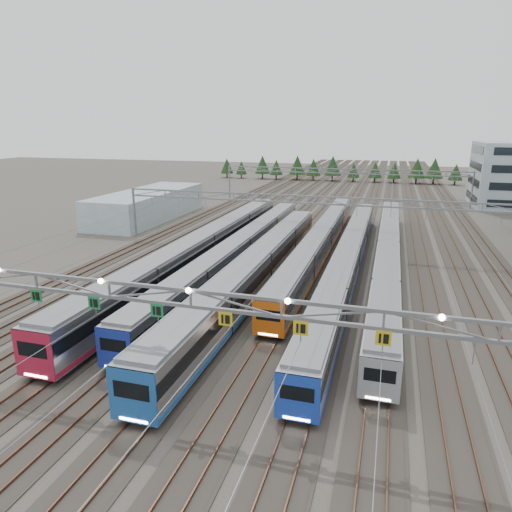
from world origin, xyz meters
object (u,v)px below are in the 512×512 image
(train_a, at_px, (203,249))
(gantry_far, at_px, (343,175))
(train_e, at_px, (348,258))
(gantry_mid, at_px, (308,206))
(train_f, at_px, (388,253))
(train_c, at_px, (258,269))
(train_b, at_px, (240,251))
(west_shed, at_px, (148,205))
(train_d, at_px, (322,239))
(gantry_near, at_px, (189,302))

(train_a, xyz_separation_m, gantry_far, (11.25, 56.76, 4.07))
(train_e, bearing_deg, gantry_mid, 124.80)
(train_a, height_order, gantry_mid, gantry_mid)
(train_f, bearing_deg, train_a, -165.27)
(train_c, height_order, gantry_far, gantry_far)
(gantry_far, bearing_deg, train_a, -101.21)
(train_f, height_order, gantry_far, gantry_far)
(train_b, xyz_separation_m, gantry_far, (6.75, 55.67, 4.29))
(gantry_far, height_order, west_shed, gantry_far)
(train_a, height_order, gantry_far, gantry_far)
(train_e, height_order, gantry_mid, gantry_mid)
(train_b, bearing_deg, train_e, 4.05)
(gantry_far, distance_m, west_shed, 45.57)
(train_b, distance_m, train_c, 8.58)
(train_b, xyz_separation_m, west_shed, (-27.20, 25.50, 0.55))
(gantry_far, bearing_deg, train_f, -77.52)
(train_c, xyz_separation_m, train_f, (13.50, 12.13, -0.32))
(train_b, distance_m, gantry_far, 56.24)
(train_d, bearing_deg, gantry_far, 92.79)
(gantry_far, bearing_deg, train_e, -82.97)
(train_a, distance_m, gantry_far, 58.01)
(train_c, xyz_separation_m, train_e, (9.00, 8.26, -0.26))
(train_a, bearing_deg, gantry_mid, 46.27)
(train_a, xyz_separation_m, train_d, (13.50, 10.52, -0.26))
(gantry_near, height_order, gantry_mid, gantry_near)
(gantry_near, relative_size, west_shed, 1.88)
(train_b, xyz_separation_m, train_d, (9.00, 9.42, -0.03))
(gantry_mid, bearing_deg, train_c, -97.14)
(train_c, bearing_deg, west_shed, 134.02)
(train_d, xyz_separation_m, gantry_near, (-2.30, -38.87, 5.03))
(train_c, xyz_separation_m, train_d, (4.50, 16.73, -0.23))
(train_b, relative_size, train_e, 0.90)
(gantry_near, bearing_deg, gantry_far, 89.97)
(train_e, bearing_deg, gantry_far, 97.03)
(train_a, xyz_separation_m, west_shed, (-22.70, 26.59, 0.32))
(train_a, relative_size, train_d, 1.01)
(train_d, relative_size, gantry_near, 1.03)
(gantry_far, bearing_deg, train_b, -96.91)
(train_c, xyz_separation_m, gantry_mid, (2.25, 17.97, 4.09))
(train_f, bearing_deg, train_b, -165.00)
(train_f, bearing_deg, train_c, -138.07)
(train_e, relative_size, west_shed, 2.07)
(train_c, height_order, train_e, train_c)
(train_a, distance_m, gantry_near, 30.86)
(train_a, relative_size, gantry_near, 1.05)
(train_e, bearing_deg, train_d, 117.98)
(gantry_mid, relative_size, gantry_far, 1.00)
(gantry_near, bearing_deg, train_b, 102.82)
(train_b, relative_size, gantry_near, 0.99)
(west_shed, bearing_deg, gantry_mid, -23.60)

